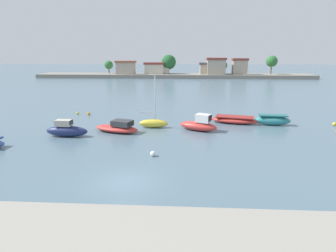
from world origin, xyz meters
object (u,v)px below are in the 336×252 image
moored_boat_1 (67,130)px  moored_boat_6 (273,120)px  moored_boat_2 (118,128)px  moored_boat_4 (199,125)px  mooring_buoy_4 (77,113)px  mooring_buoy_3 (334,124)px  moored_boat_5 (235,120)px  mooring_buoy_2 (153,154)px  mooring_buoy_1 (89,114)px  moored_boat_3 (154,123)px

moored_boat_1 → moored_boat_6: bearing=17.2°
moored_boat_2 → moored_boat_4: size_ratio=1.19×
mooring_buoy_4 → mooring_buoy_3: bearing=-8.0°
moored_boat_5 → mooring_buoy_2: bearing=-112.2°
mooring_buoy_1 → mooring_buoy_2: mooring_buoy_2 is taller
moored_boat_1 → mooring_buoy_4: moored_boat_1 is taller
moored_boat_6 → mooring_buoy_1: size_ratio=10.07×
moored_boat_2 → moored_boat_1: bearing=-139.3°
moored_boat_4 → moored_boat_5: size_ratio=0.77×
moored_boat_6 → mooring_buoy_4: moored_boat_6 is taller
mooring_buoy_4 → moored_boat_1: bearing=-75.0°
moored_boat_4 → moored_boat_5: 5.73m
moored_boat_3 → moored_boat_6: (13.65, 2.02, 0.05)m
moored_boat_2 → mooring_buoy_3: moored_boat_2 is taller
moored_boat_3 → mooring_buoy_4: (-11.15, 6.58, -0.35)m
moored_boat_1 → moored_boat_3: (8.31, 4.05, -0.13)m
moored_boat_1 → mooring_buoy_2: bearing=-27.8°
moored_boat_3 → mooring_buoy_2: (0.95, -9.30, -0.31)m
moored_boat_4 → mooring_buoy_3: bearing=36.6°
moored_boat_5 → moored_boat_4: bearing=-126.9°
moored_boat_1 → mooring_buoy_4: size_ratio=12.20×
moored_boat_3 → mooring_buoy_4: 12.96m
moored_boat_2 → moored_boat_4: (8.61, 1.13, 0.16)m
moored_boat_2 → mooring_buoy_2: (4.52, -7.21, -0.27)m
moored_boat_3 → moored_boat_4: size_ratio=1.29×
mooring_buoy_1 → mooring_buoy_2: bearing=-56.1°
mooring_buoy_3 → mooring_buoy_4: (-31.82, 4.49, -0.02)m
moored_boat_1 → moored_boat_4: size_ratio=0.95×
moored_boat_3 → moored_boat_2: bearing=-150.0°
moored_boat_2 → moored_boat_4: 8.69m
mooring_buoy_1 → mooring_buoy_3: bearing=-7.8°
moored_boat_6 → mooring_buoy_3: (7.01, 0.08, -0.38)m
moored_boat_2 → mooring_buoy_4: (-7.58, 8.67, -0.31)m
mooring_buoy_2 → mooring_buoy_4: size_ratio=1.25×
moored_boat_2 → mooring_buoy_2: 8.51m
moored_boat_5 → moored_boat_6: bearing=3.4°
moored_boat_5 → moored_boat_3: bearing=-150.9°
moored_boat_1 → mooring_buoy_4: 11.02m
mooring_buoy_1 → moored_boat_4: bearing=-26.3°
moored_boat_1 → mooring_buoy_1: (-1.15, 10.27, -0.45)m
moored_boat_1 → moored_boat_3: 9.25m
moored_boat_3 → moored_boat_5: 9.80m
moored_boat_3 → mooring_buoy_3: moored_boat_3 is taller
moored_boat_6 → moored_boat_1: bearing=-158.4°
mooring_buoy_2 → moored_boat_4: bearing=63.9°
moored_boat_5 → mooring_buoy_4: bearing=-177.7°
moored_boat_4 → moored_boat_6: size_ratio=1.10×
moored_boat_4 → mooring_buoy_4: size_ratio=12.81×
moored_boat_1 → moored_boat_6: moored_boat_1 is taller
moored_boat_2 → mooring_buoy_1: 10.19m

